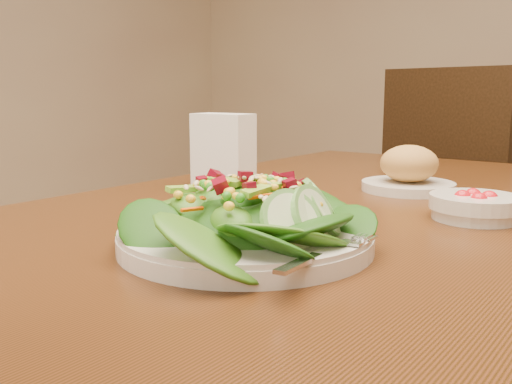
% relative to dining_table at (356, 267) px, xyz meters
% --- Properties ---
extents(dining_table, '(0.90, 1.40, 0.75)m').
position_rel_dining_table_xyz_m(dining_table, '(0.00, 0.00, 0.00)').
color(dining_table, '#4D2511').
rests_on(dining_table, ground_plane).
extents(chair_far, '(0.56, 0.56, 1.00)m').
position_rel_dining_table_xyz_m(chair_far, '(-0.16, 1.08, -0.12)').
color(chair_far, black).
rests_on(chair_far, ground_plane).
extents(salad_plate, '(0.30, 0.29, 0.08)m').
position_rel_dining_table_xyz_m(salad_plate, '(0.02, -0.30, 0.13)').
color(salad_plate, beige).
rests_on(salad_plate, dining_table).
extents(bread_plate, '(0.17, 0.17, 0.08)m').
position_rel_dining_table_xyz_m(bread_plate, '(0.01, 0.18, 0.14)').
color(bread_plate, beige).
rests_on(bread_plate, dining_table).
extents(tomato_bowl, '(0.13, 0.13, 0.04)m').
position_rel_dining_table_xyz_m(tomato_bowl, '(0.18, 0.01, 0.12)').
color(tomato_bowl, beige).
rests_on(tomato_bowl, dining_table).
extents(napkin_holder, '(0.11, 0.07, 0.14)m').
position_rel_dining_table_xyz_m(napkin_holder, '(-0.27, -0.01, 0.17)').
color(napkin_holder, white).
rests_on(napkin_holder, dining_table).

